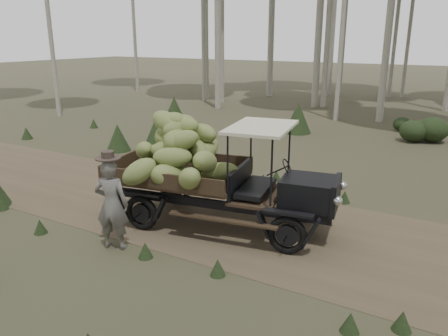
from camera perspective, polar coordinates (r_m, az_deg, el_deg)
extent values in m
plane|color=#473D2B|center=(9.49, 1.84, -6.89)|extent=(120.00, 120.00, 0.00)
cube|color=brown|center=(9.49, 1.85, -6.86)|extent=(70.00, 4.00, 0.01)
cube|color=black|center=(8.50, 10.82, -3.03)|extent=(1.11, 1.07, 0.53)
cube|color=black|center=(8.44, 14.40, -3.42)|extent=(0.26, 0.97, 0.60)
cube|color=black|center=(8.77, 2.08, -1.44)|extent=(0.30, 1.35, 0.53)
cube|color=#38281C|center=(9.29, -5.91, -1.09)|extent=(2.97, 2.17, 0.08)
cube|color=#38281C|center=(10.00, -3.74, 1.31)|extent=(2.69, 0.51, 0.31)
cube|color=#38281C|center=(8.51, -8.53, -1.66)|extent=(2.69, 0.51, 0.31)
cube|color=#38281C|center=(9.90, -13.02, 0.74)|extent=(0.35, 1.73, 0.31)
cube|color=beige|center=(8.37, 4.89, 5.34)|extent=(1.37, 1.81, 0.06)
cube|color=black|center=(9.36, 0.79, -3.26)|extent=(4.42, 0.83, 0.17)
cube|color=black|center=(8.71, -0.85, -4.82)|extent=(4.42, 0.83, 0.17)
torus|color=black|center=(9.46, 10.28, -4.83)|extent=(0.75, 0.25, 0.74)
torus|color=black|center=(8.05, 8.24, -8.70)|extent=(0.75, 0.25, 0.74)
torus|color=black|center=(10.35, -6.34, -2.73)|extent=(0.75, 0.25, 0.74)
torus|color=black|center=(9.09, -10.72, -5.78)|extent=(0.75, 0.25, 0.74)
sphere|color=beige|center=(8.83, 15.25, -2.25)|extent=(0.17, 0.17, 0.17)
sphere|color=beige|center=(8.01, 14.62, -4.18)|extent=(0.17, 0.17, 0.17)
ellipsoid|color=olive|center=(9.84, -7.96, 1.29)|extent=(0.82, 1.04, 0.70)
ellipsoid|color=olive|center=(9.22, -10.35, 2.31)|extent=(0.75, 0.70, 0.54)
ellipsoid|color=olive|center=(9.40, -5.78, 4.32)|extent=(0.78, 0.77, 0.48)
ellipsoid|color=olive|center=(9.11, -6.79, 5.78)|extent=(0.95, 0.75, 0.70)
ellipsoid|color=olive|center=(9.35, -9.15, 0.74)|extent=(0.77, 0.93, 0.52)
ellipsoid|color=olive|center=(9.03, -3.48, 2.42)|extent=(0.85, 0.78, 0.54)
ellipsoid|color=olive|center=(9.13, -2.68, 4.60)|extent=(0.82, 0.59, 0.43)
ellipsoid|color=olive|center=(8.98, -5.37, 5.42)|extent=(0.78, 0.41, 0.50)
ellipsoid|color=olive|center=(10.04, -9.29, 1.43)|extent=(0.86, 0.96, 0.68)
ellipsoid|color=olive|center=(8.69, -6.76, 1.38)|extent=(0.92, 0.69, 0.46)
ellipsoid|color=olive|center=(8.92, -6.23, 3.99)|extent=(0.68, 0.97, 0.66)
ellipsoid|color=olive|center=(9.15, -6.29, 5.84)|extent=(0.86, 0.63, 0.42)
ellipsoid|color=olive|center=(9.50, -7.19, 0.63)|extent=(0.89, 0.89, 0.66)
ellipsoid|color=olive|center=(9.02, -7.52, 2.37)|extent=(0.73, 0.71, 0.37)
ellipsoid|color=olive|center=(9.33, -7.68, 4.15)|extent=(0.76, 0.85, 0.48)
ellipsoid|color=olive|center=(9.01, -5.85, 5.40)|extent=(0.65, 0.96, 0.59)
ellipsoid|color=olive|center=(8.77, -6.27, -0.80)|extent=(0.37, 0.69, 0.44)
ellipsoid|color=olive|center=(8.35, -2.49, 0.87)|extent=(0.51, 0.86, 0.61)
ellipsoid|color=olive|center=(9.02, -5.49, 4.02)|extent=(0.93, 0.92, 0.57)
ellipsoid|color=olive|center=(9.20, -6.85, 5.64)|extent=(0.47, 0.86, 0.64)
ellipsoid|color=olive|center=(8.59, -0.56, -0.51)|extent=(0.88, 0.66, 0.49)
ellipsoid|color=olive|center=(9.01, -2.81, 1.90)|extent=(0.75, 0.87, 0.61)
ellipsoid|color=olive|center=(8.70, -5.43, 3.61)|extent=(0.86, 0.60, 0.59)
ellipsoid|color=olive|center=(9.07, -7.41, 5.84)|extent=(0.98, 0.63, 0.66)
ellipsoid|color=olive|center=(8.66, -7.27, -1.12)|extent=(0.88, 1.01, 0.71)
ellipsoid|color=olive|center=(9.39, -1.95, 2.73)|extent=(0.65, 0.93, 0.50)
ellipsoid|color=olive|center=(8.61, -11.00, -0.47)|extent=(0.87, 0.92, 0.73)
ellipsoid|color=olive|center=(8.13, -4.52, -1.39)|extent=(0.85, 0.85, 0.68)
imported|color=#605D58|center=(8.27, -14.45, -4.66)|extent=(0.73, 0.60, 1.73)
cylinder|color=#382D27|center=(7.99, -14.91, 1.26)|extent=(0.59, 0.59, 0.02)
cylinder|color=#382D27|center=(7.98, -14.94, 1.66)|extent=(0.29, 0.29, 0.14)
cone|color=#233319|center=(18.56, -24.39, 4.18)|extent=(0.42, 0.42, 0.47)
cone|color=#233319|center=(19.58, -6.50, 7.37)|extent=(1.15, 1.15, 1.28)
cone|color=#233319|center=(19.84, -16.65, 5.61)|extent=(0.36, 0.36, 0.40)
cone|color=#233319|center=(18.20, 9.67, 6.42)|extent=(1.10, 1.10, 1.22)
cone|color=#233319|center=(21.21, 9.31, 6.97)|extent=(0.49, 0.49, 0.54)
cone|color=#233319|center=(15.55, -13.68, 3.89)|extent=(0.84, 0.84, 0.93)
ellipsoid|color=#233319|center=(18.15, 25.59, 4.55)|extent=(1.16, 1.16, 0.92)
ellipsoid|color=#233319|center=(19.78, 22.22, 5.32)|extent=(0.73, 0.73, 0.58)
cone|color=#233319|center=(16.14, -8.81, 4.79)|extent=(0.92, 0.92, 1.02)
ellipsoid|color=#233319|center=(17.90, 23.51, 4.46)|extent=(1.02, 1.02, 0.81)
cone|color=#233319|center=(11.06, 13.39, -3.02)|extent=(0.27, 0.27, 0.30)
cone|color=#233319|center=(11.23, -27.02, -4.15)|extent=(0.27, 0.27, 0.30)
cone|color=#233319|center=(11.71, 5.13, -1.50)|extent=(0.27, 0.27, 0.30)
cone|color=#233319|center=(9.60, -22.90, -7.04)|extent=(0.27, 0.27, 0.30)
cone|color=#233319|center=(12.10, 6.83, -0.94)|extent=(0.27, 0.27, 0.30)
cone|color=#233319|center=(6.66, 22.26, -17.97)|extent=(0.27, 0.27, 0.30)
cone|color=#233319|center=(10.81, 15.48, -3.64)|extent=(0.27, 0.27, 0.30)
cone|color=#233319|center=(6.41, 16.15, -18.80)|extent=(0.27, 0.27, 0.30)
cone|color=#233319|center=(7.41, -0.83, -12.82)|extent=(0.27, 0.27, 0.30)
cone|color=#233319|center=(8.06, -10.25, -10.50)|extent=(0.27, 0.27, 0.30)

